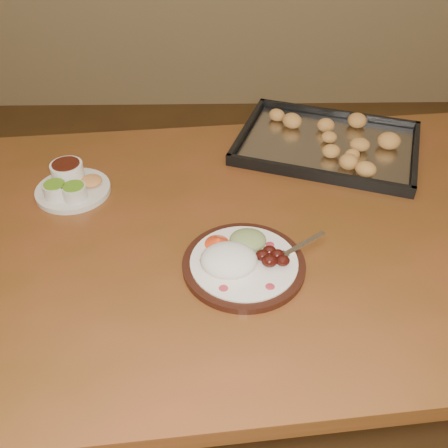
{
  "coord_description": "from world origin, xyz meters",
  "views": [
    {
      "loc": [
        -0.08,
        -0.93,
        1.44
      ],
      "look_at": [
        -0.07,
        -0.13,
        0.77
      ],
      "focal_mm": 40.0,
      "sensor_mm": 36.0,
      "label": 1
    }
  ],
  "objects": [
    {
      "name": "ground",
      "position": [
        0.0,
        0.0,
        0.0
      ],
      "size": [
        4.0,
        4.0,
        0.0
      ],
      "primitive_type": "plane",
      "color": "brown",
      "rests_on": "ground"
    },
    {
      "name": "dining_table",
      "position": [
        -0.06,
        -0.12,
        0.65
      ],
      "size": [
        1.58,
        1.04,
        0.75
      ],
      "rotation": [
        0.0,
        0.0,
        0.1
      ],
      "color": "brown",
      "rests_on": "ground"
    },
    {
      "name": "dinner_plate",
      "position": [
        -0.04,
        -0.23,
        0.77
      ],
      "size": [
        0.29,
        0.24,
        0.06
      ],
      "rotation": [
        0.0,
        0.0,
        0.18
      ],
      "color": "black",
      "rests_on": "dining_table"
    },
    {
      "name": "condiment_saucer",
      "position": [
        -0.42,
        0.02,
        0.77
      ],
      "size": [
        0.17,
        0.17,
        0.06
      ],
      "rotation": [
        0.0,
        0.0,
        0.13
      ],
      "color": "silver",
      "rests_on": "dining_table"
    },
    {
      "name": "baking_tray",
      "position": [
        0.21,
        0.21,
        0.76
      ],
      "size": [
        0.54,
        0.47,
        0.05
      ],
      "rotation": [
        0.0,
        0.0,
        -0.34
      ],
      "color": "black",
      "rests_on": "dining_table"
    }
  ]
}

